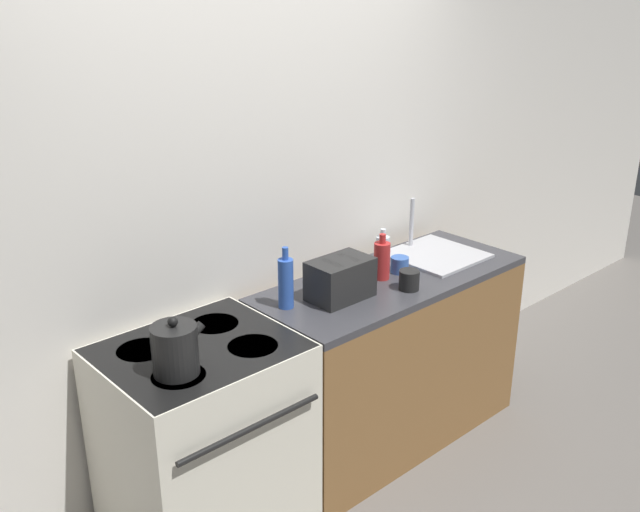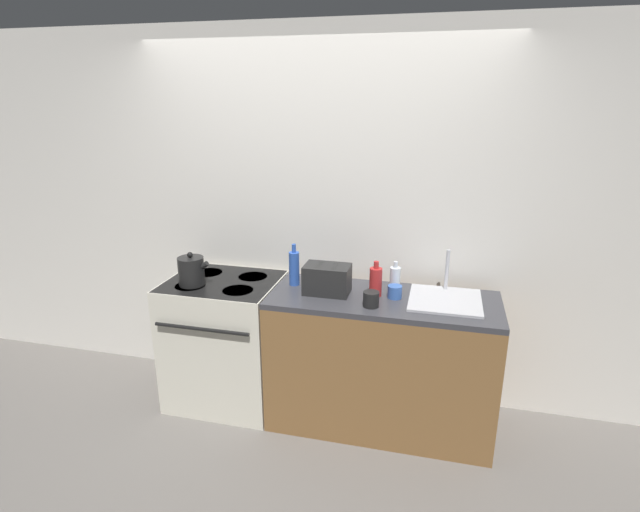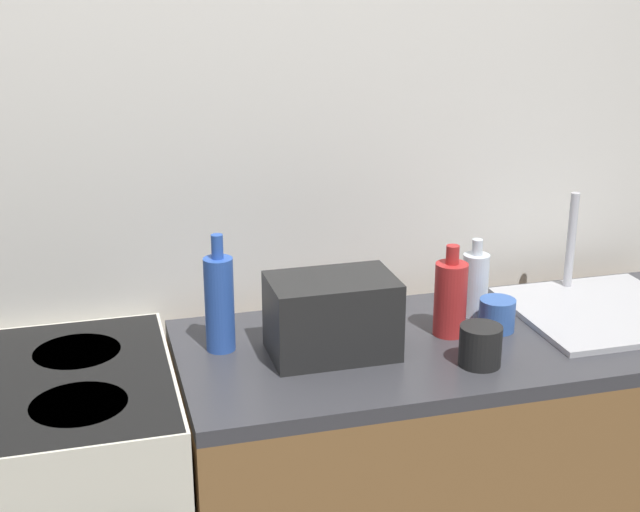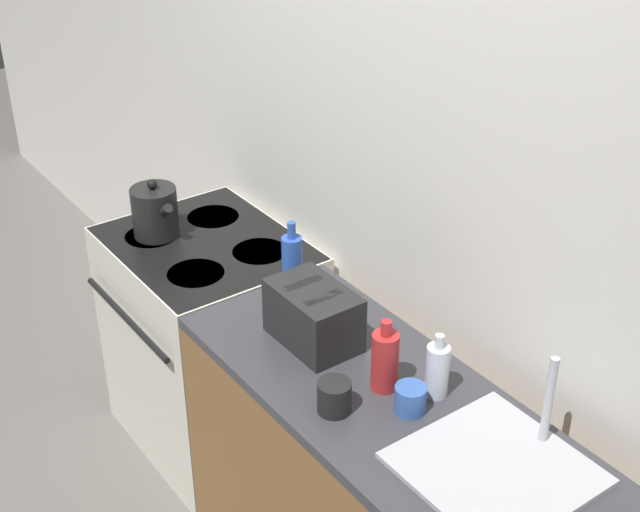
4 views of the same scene
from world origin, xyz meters
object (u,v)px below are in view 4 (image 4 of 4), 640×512
stove (212,341)px  toaster (313,315)px  bottle_red (385,360)px  cup_blue (410,399)px  bottle_blue (292,267)px  cup_black (334,397)px  kettle (155,212)px  bottle_clear (437,370)px

stove → toaster: 0.93m
bottle_red → cup_blue: bottle_red is taller
cup_blue → toaster: bearing=-177.1°
bottle_blue → cup_black: bearing=-23.2°
toaster → cup_black: bearing=-25.7°
toaster → cup_blue: (0.43, 0.02, -0.05)m
toaster → kettle: bearing=-175.1°
kettle → bottle_clear: (1.33, 0.21, -0.01)m
bottle_blue → bottle_red: 0.56m
kettle → cup_black: size_ratio=2.37×
kettle → cup_black: 1.23m
bottle_clear → bottle_red: bearing=-138.2°
stove → toaster: toaster is taller
kettle → bottle_red: 1.23m
kettle → bottle_clear: kettle is taller
kettle → cup_blue: kettle is taller
bottle_clear → cup_blue: bottle_clear is taller
stove → kettle: (-0.16, -0.11, 0.55)m
bottle_blue → cup_black: 0.61m
kettle → toaster: kettle is taller
kettle → toaster: bearing=4.9°
stove → kettle: size_ratio=3.99×
bottle_clear → cup_black: 0.30m
bottle_clear → kettle: bearing=-171.1°
toaster → bottle_clear: 0.44m
toaster → cup_black: 0.34m
stove → cup_blue: cup_blue is taller
stove → bottle_clear: size_ratio=4.50×
kettle → bottle_blue: bearing=14.2°
kettle → cup_black: (1.22, -0.07, -0.05)m
toaster → bottle_clear: bearing=17.2°
kettle → cup_blue: bearing=4.3°
stove → bottle_red: (1.06, -0.00, 0.54)m
kettle → bottle_red: bearing=5.1°
bottle_red → cup_black: bottle_red is taller
stove → bottle_blue: size_ratio=3.23×
stove → bottle_red: bottle_red is taller
bottle_blue → bottle_red: bearing=-6.1°
stove → bottle_blue: (0.50, 0.06, 0.57)m
stove → cup_black: cup_black is taller
cup_blue → stove: bearing=179.4°
kettle → toaster: 0.92m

